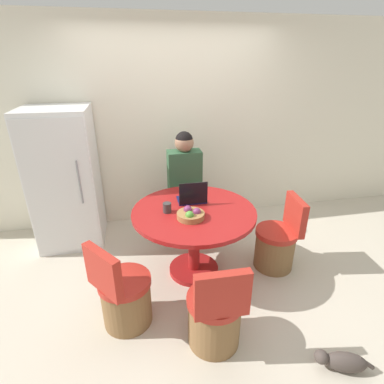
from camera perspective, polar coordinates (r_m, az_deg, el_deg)
name	(u,v)px	position (r m, az deg, el deg)	size (l,w,h in m)	color
ground_plane	(198,277)	(3.29, 1.13, -15.81)	(12.00, 12.00, 0.00)	beige
wall_back	(175,126)	(4.00, -3.19, 12.45)	(7.00, 0.06, 2.60)	silver
refrigerator	(66,179)	(3.80, -22.94, 2.27)	(0.72, 0.71, 1.63)	white
dining_table	(194,225)	(3.04, 0.37, -6.37)	(1.23, 1.23, 0.74)	maroon
chair_right_side	(277,244)	(3.40, 15.84, -9.56)	(0.45, 0.44, 0.82)	brown
chair_near_left_corner	(124,297)	(2.73, -12.79, -18.90)	(0.51, 0.51, 0.82)	brown
chair_near_camera	(215,316)	(2.53, 4.40, -22.54)	(0.44, 0.44, 0.82)	brown
person_seated	(184,179)	(3.70, -1.53, 2.59)	(0.40, 0.37, 1.34)	#2D2D38
laptop	(192,197)	(3.08, 0.02, -1.04)	(0.29, 0.21, 0.24)	#141947
fruit_bowl	(191,214)	(2.79, -0.23, -4.30)	(0.26, 0.26, 0.10)	olive
coffee_cup	(167,208)	(2.90, -4.76, -2.99)	(0.08, 0.08, 0.10)	#383333
cat	(342,361)	(2.75, 26.70, -26.87)	(0.41, 0.22, 0.16)	#473D38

